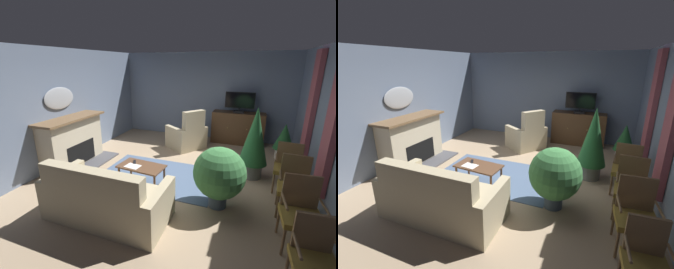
{
  "view_description": "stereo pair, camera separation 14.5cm",
  "coord_description": "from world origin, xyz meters",
  "views": [
    {
      "loc": [
        1.54,
        -4.3,
        2.39
      ],
      "look_at": [
        -0.18,
        0.23,
        0.88
      ],
      "focal_mm": 24.3,
      "sensor_mm": 36.0,
      "label": 1
    },
    {
      "loc": [
        1.67,
        -4.24,
        2.39
      ],
      "look_at": [
        -0.18,
        0.23,
        0.88
      ],
      "focal_mm": 24.3,
      "sensor_mm": 36.0,
      "label": 2
    }
  ],
  "objects": [
    {
      "name": "wall_left",
      "position": [
        -2.79,
        0.0,
        1.38
      ],
      "size": [
        0.1,
        6.82,
        2.75
      ],
      "primitive_type": "cube",
      "color": "slate",
      "rests_on": "ground_plane"
    },
    {
      "name": "wall_back",
      "position": [
        0.0,
        3.16,
        1.38
      ],
      "size": [
        6.08,
        0.1,
        2.75
      ],
      "primitive_type": "cube",
      "color": "slate",
      "rests_on": "ground_plane"
    },
    {
      "name": "sofa_floral",
      "position": [
        -0.49,
        -1.73,
        0.33
      ],
      "size": [
        1.96,
        0.94,
        1.0
      ],
      "color": "tan",
      "rests_on": "ground_plane"
    },
    {
      "name": "coffee_table",
      "position": [
        -0.46,
        -0.57,
        0.37
      ],
      "size": [
        0.97,
        0.59,
        0.42
      ],
      "color": "brown",
      "rests_on": "ground_plane"
    },
    {
      "name": "potted_plant_leafy_by_curtain",
      "position": [
        2.37,
        1.96,
        0.53
      ],
      "size": [
        0.51,
        0.51,
        0.94
      ],
      "color": "beige",
      "rests_on": "ground_plane"
    },
    {
      "name": "television",
      "position": [
        1.14,
        2.76,
        1.31
      ],
      "size": [
        0.85,
        0.2,
        0.62
      ],
      "color": "black",
      "rests_on": "tv_cabinet"
    },
    {
      "name": "fireplace",
      "position": [
        -2.47,
        -0.24,
        0.57
      ],
      "size": [
        0.96,
        1.8,
        1.19
      ],
      "color": "#4C4C51",
      "rests_on": "ground_plane"
    },
    {
      "name": "wall_mirror_oval",
      "position": [
        -2.71,
        -0.24,
        1.62
      ],
      "size": [
        0.06,
        0.86,
        0.51
      ],
      "primitive_type": "ellipsoid",
      "color": "#B2B7BF"
    },
    {
      "name": "potted_plant_small_fern_corner",
      "position": [
        1.64,
        0.6,
        0.85
      ],
      "size": [
        0.59,
        0.59,
        1.56
      ],
      "color": "slate",
      "rests_on": "ground_plane"
    },
    {
      "name": "curtain_panel_near",
      "position": [
        2.68,
        -0.31,
        1.51
      ],
      "size": [
        0.1,
        0.44,
        2.31
      ],
      "primitive_type": "cube",
      "color": "#A34C56"
    },
    {
      "name": "side_chair_tucked_against_wall",
      "position": [
        2.28,
        -1.25,
        0.52
      ],
      "size": [
        0.53,
        0.53,
        0.97
      ],
      "color": "olive",
      "rests_on": "ground_plane"
    },
    {
      "name": "potted_plant_tall_palm_by_window",
      "position": [
        1.12,
        -0.75,
        0.62
      ],
      "size": [
        0.89,
        0.89,
        1.08
      ],
      "color": "#3D4C5B",
      "rests_on": "ground_plane"
    },
    {
      "name": "side_chair_far_end",
      "position": [
        2.29,
        0.27,
        0.51
      ],
      "size": [
        0.54,
        0.52,
        0.93
      ],
      "color": "olive",
      "rests_on": "ground_plane"
    },
    {
      "name": "side_chair_beside_plant",
      "position": [
        2.28,
        -2.06,
        0.5
      ],
      "size": [
        0.46,
        0.48,
        0.93
      ],
      "color": "olive",
      "rests_on": "ground_plane"
    },
    {
      "name": "armchair_in_far_corner",
      "position": [
        -0.19,
        1.86,
        0.36
      ],
      "size": [
        1.24,
        1.26,
        1.15
      ],
      "color": "tan",
      "rests_on": "ground_plane"
    },
    {
      "name": "tv_remote",
      "position": [
        -0.66,
        -0.47,
        0.43
      ],
      "size": [
        0.12,
        0.17,
        0.02
      ],
      "primitive_type": "cube",
      "rotation": [
        0.0,
        0.0,
        2.06
      ],
      "color": "black",
      "rests_on": "coffee_table"
    },
    {
      "name": "ground_plane",
      "position": [
        0.0,
        0.0,
        -0.02
      ],
      "size": [
        6.08,
        6.82,
        0.04
      ],
      "primitive_type": "cube",
      "color": "tan"
    },
    {
      "name": "rug_central",
      "position": [
        -0.29,
        -0.08,
        0.01
      ],
      "size": [
        2.53,
        1.61,
        0.01
      ],
      "primitive_type": "cube",
      "color": "slate",
      "rests_on": "ground_plane"
    },
    {
      "name": "folded_newspaper",
      "position": [
        -0.61,
        -0.65,
        0.43
      ],
      "size": [
        0.33,
        0.26,
        0.01
      ],
      "primitive_type": "cube",
      "rotation": [
        0.0,
        0.0,
        -0.13
      ],
      "color": "silver",
      "rests_on": "coffee_table"
    },
    {
      "name": "wall_right_with_window",
      "position": [
        2.79,
        0.0,
        1.38
      ],
      "size": [
        0.1,
        6.82,
        2.75
      ],
      "primitive_type": "cube",
      "color": "slate",
      "rests_on": "ground_plane"
    },
    {
      "name": "side_chair_mid_row",
      "position": [
        2.29,
        -0.5,
        0.52
      ],
      "size": [
        0.5,
        0.49,
        0.98
      ],
      "color": "olive",
      "rests_on": "ground_plane"
    },
    {
      "name": "tv_cabinet",
      "position": [
        1.14,
        2.81,
        0.47
      ],
      "size": [
        1.55,
        0.54,
        0.98
      ],
      "color": "#352315",
      "rests_on": "ground_plane"
    },
    {
      "name": "curtain_panel_far",
      "position": [
        2.68,
        1.19,
        1.51
      ],
      "size": [
        0.1,
        0.44,
        2.31
      ],
      "primitive_type": "cube",
      "color": "#A34C56"
    }
  ]
}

